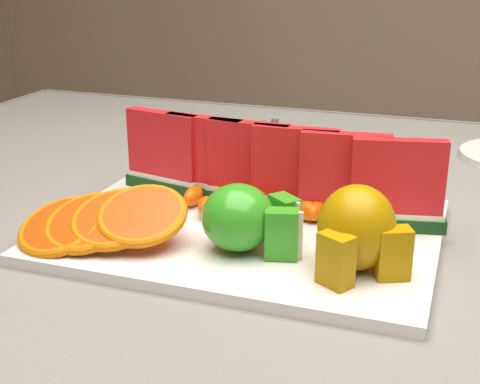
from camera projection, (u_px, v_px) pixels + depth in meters
table at (340, 296)px, 0.80m from camera, size 1.40×0.90×0.75m
tablecloth at (343, 248)px, 0.78m from camera, size 1.53×1.03×0.20m
platter at (246, 230)px, 0.71m from camera, size 0.40×0.30×0.01m
apple_cluster at (246, 219)px, 0.64m from camera, size 0.11×0.09×0.07m
pear_cluster at (358, 231)px, 0.60m from camera, size 0.09×0.10×0.08m
fork at (261, 133)px, 1.11m from camera, size 0.06×0.19×0.00m
watermelon_row at (271, 169)px, 0.74m from camera, size 0.39×0.07×0.10m
orange_fan_front at (102, 221)px, 0.66m from camera, size 0.18×0.13×0.05m
orange_fan_back at (288, 172)px, 0.82m from camera, size 0.33×0.11×0.05m
tangerine_segments at (274, 209)px, 0.72m from camera, size 0.22×0.07×0.02m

